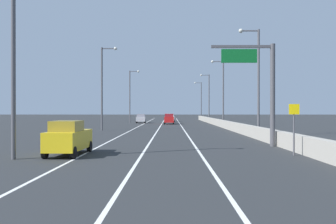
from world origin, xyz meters
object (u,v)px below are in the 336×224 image
Objects in this scene: lamp_post_right_third at (222,89)px; lamp_post_left_near at (18,43)px; speed_advisory_sign at (294,125)px; car_silver_3 at (141,118)px; lamp_post_right_second at (256,75)px; lamp_post_right_fourth at (208,95)px; lamp_post_left_far at (131,93)px; car_white_2 at (170,118)px; overhead_sign_gantry at (263,82)px; car_yellow_0 at (69,138)px; car_red_1 at (169,119)px; lamp_post_right_fifth at (200,98)px; lamp_post_left_mid at (104,83)px.

lamp_post_left_near is (-16.71, -42.03, 0.00)m from lamp_post_right_third.
speed_advisory_sign is 56.99m from car_silver_3.
lamp_post_right_second and lamp_post_right_fourth have the same top height.
lamp_post_left_near is 57.64m from lamp_post_left_far.
car_silver_3 is (-6.05, -6.13, -0.02)m from car_white_2.
overhead_sign_gantry is 14.33m from car_yellow_0.
lamp_post_left_far is at bearing 140.51° from car_red_1.
car_silver_3 is at bearing 90.14° from car_yellow_0.
overhead_sign_gantry is at bearing 26.21° from lamp_post_left_near.
lamp_post_right_fourth is at bearing 90.10° from lamp_post_right_second.
lamp_post_right_second reaches higher than car_red_1.
lamp_post_right_fifth reaches higher than car_silver_3.
overhead_sign_gantry is 16.71m from lamp_post_left_near.
car_silver_3 is at bearing 103.51° from speed_advisory_sign.
speed_advisory_sign is 0.67× the size of car_yellow_0.
lamp_post_right_fourth is (1.45, 64.33, 4.47)m from speed_advisory_sign.
lamp_post_left_near is at bearing -111.68° from lamp_post_right_third.
car_yellow_0 is 61.63m from car_white_2.
lamp_post_right_second is at bearing 79.48° from overhead_sign_gantry.
lamp_post_right_second is 46.40m from car_white_2.
overhead_sign_gantry is 0.69× the size of lamp_post_right_fourth.
car_white_2 is at bearing 96.95° from overhead_sign_gantry.
overhead_sign_gantry is 6.37m from speed_advisory_sign.
car_yellow_0 is at bearing -109.90° from lamp_post_right_third.
overhead_sign_gantry is at bearing -100.52° from lamp_post_right_second.
speed_advisory_sign reaches higher than car_silver_3.
lamp_post_right_fifth is 63.72m from lamp_post_left_mid.
car_silver_3 is (-5.87, 6.09, -0.06)m from car_red_1.
lamp_post_left_near reaches higher than overhead_sign_gantry.
speed_advisory_sign is 31.75m from lamp_post_left_mid.
lamp_post_right_second is 1.00× the size of lamp_post_left_far.
lamp_post_right_fourth reaches higher than speed_advisory_sign.
lamp_post_right_third is (1.79, 34.69, 1.50)m from overhead_sign_gantry.
car_white_2 is 1.05× the size of car_silver_3.
lamp_post_left_mid is at bearing -95.32° from car_silver_3.
lamp_post_right_third is 22.92m from lamp_post_left_far.
speed_advisory_sign is 0.27× the size of lamp_post_right_fourth.
lamp_post_right_third reaches higher than car_white_2.
speed_advisory_sign is 61.98m from car_white_2.
overhead_sign_gantry is at bearing -73.39° from lamp_post_left_far.
lamp_post_right_second is 1.00× the size of lamp_post_left_mid.
lamp_post_left_far is at bearing 92.33° from car_yellow_0.
lamp_post_left_far reaches higher than car_yellow_0.
car_white_2 is (-7.26, 61.54, -0.81)m from speed_advisory_sign.
car_white_2 is (-6.82, 55.92, -3.78)m from overhead_sign_gantry.
lamp_post_right_fifth is at bearing 89.64° from lamp_post_right_third.
lamp_post_right_third is at bearing -45.87° from car_silver_3.
car_yellow_0 is 1.02× the size of car_white_2.
car_silver_3 is at bearing 104.49° from overhead_sign_gantry.
lamp_post_right_fourth is 2.42× the size of car_red_1.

